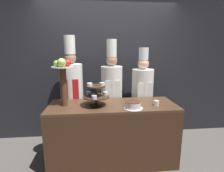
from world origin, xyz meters
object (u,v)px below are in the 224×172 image
fruit_pedestal (63,74)px  chef_left (72,90)px  tiered_stand (96,94)px  cake_round (133,105)px  chef_center_left (112,90)px  chef_center_right (142,93)px  cup_white (156,103)px

fruit_pedestal → chef_left: bearing=85.8°
tiered_stand → fruit_pedestal: size_ratio=0.55×
cake_round → chef_center_left: (-0.22, 0.73, 0.03)m
cake_round → chef_left: (-0.90, 0.73, 0.06)m
cake_round → fruit_pedestal: bearing=167.6°
fruit_pedestal → chef_left: size_ratio=0.35×
fruit_pedestal → chef_center_left: 0.96m
chef_center_right → cup_white: bearing=-87.8°
fruit_pedestal → chef_center_left: size_ratio=0.36×
fruit_pedestal → chef_center_right: bearing=22.7°
fruit_pedestal → cup_white: fruit_pedestal is taller
cup_white → tiered_stand: bearing=174.6°
chef_center_left → chef_center_right: 0.55m
chef_left → chef_center_left: size_ratio=1.03×
chef_center_left → cup_white: bearing=-48.7°
tiered_stand → fruit_pedestal: 0.52m
tiered_stand → cup_white: bearing=-5.4°
tiered_stand → chef_left: chef_left is taller
chef_center_right → fruit_pedestal: bearing=-157.3°
fruit_pedestal → cup_white: bearing=-5.4°
cake_round → chef_center_right: chef_center_right is taller
cake_round → chef_center_right: 0.80m
tiered_stand → cup_white: tiered_stand is taller
cup_white → chef_center_right: (-0.02, 0.65, -0.01)m
cup_white → chef_left: bearing=152.5°
cake_round → chef_center_left: bearing=106.5°
fruit_pedestal → cake_round: fruit_pedestal is taller
fruit_pedestal → chef_center_left: (0.72, 0.53, -0.37)m
fruit_pedestal → cake_round: 1.04m
tiered_stand → cup_white: 0.86m
cake_round → cup_white: (0.35, 0.08, -0.01)m
cake_round → cup_white: cake_round is taller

